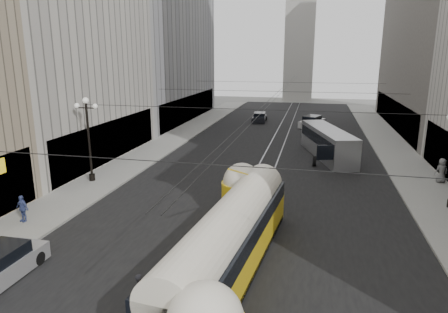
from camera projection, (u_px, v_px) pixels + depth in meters
The scene contains 16 objects.
road at pixel (275, 149), 41.79m from camera, with size 20.00×85.00×0.02m, color black.
sidewalk_left at pixel (177, 137), 47.67m from camera, with size 4.00×72.00×0.15m, color gray.
sidewalk_right at pixel (391, 146), 42.49m from camera, with size 4.00×72.00×0.15m, color gray.
rail_left at pixel (268, 148), 41.95m from camera, with size 0.12×85.00×0.04m, color gray.
rail_right at pixel (282, 149), 41.63m from camera, with size 0.12×85.00×0.04m, color gray.
building_left_far at pixel (150, 21), 57.21m from camera, with size 12.60×28.60×28.60m.
distant_tower at pixel (300, 28), 82.96m from camera, with size 6.00×6.00×31.36m.
lamppost_left_mid at pixel (88, 135), 29.89m from camera, with size 1.86×0.44×6.37m.
catenary at pixel (277, 93), 39.36m from camera, with size 25.00×72.00×0.23m.
streetcar at pixel (230, 238), 17.69m from camera, with size 3.76×15.43×3.38m.
city_bus at pixel (327, 142), 38.07m from camera, with size 5.23×11.21×2.75m.
sedan_white_far at pixel (312, 122), 54.24m from camera, with size 3.61×5.32×1.55m.
sedan_dark_far at pixel (260, 118), 58.48m from camera, with size 2.04×4.47×1.38m.
pedestrian_crossing_a at pixel (141, 294), 14.99m from camera, with size 0.59×0.39×1.63m, color black.
pedestrian_sidewalk_right at pixel (442, 171), 30.04m from camera, with size 0.92×0.56×1.88m, color slate.
pedestrian_sidewalk_left at pixel (22, 208), 23.02m from camera, with size 0.93×0.53×1.58m, color #3E4C88.
Camera 1 is at (3.86, -8.36, 9.53)m, focal length 32.00 mm.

